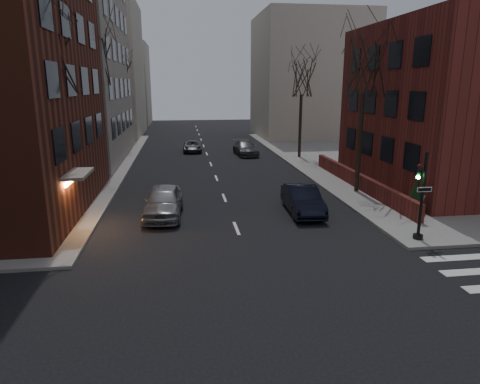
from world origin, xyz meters
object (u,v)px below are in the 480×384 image
at_px(streetlamp_far, 130,110).
at_px(evergreen_shrub, 415,197).
at_px(tree_left_c, 120,75).
at_px(tree_left_b, 94,58).
at_px(tree_left_a, 46,53).
at_px(car_lane_silver, 163,202).
at_px(sandwich_board, 421,204).
at_px(traffic_signal, 420,202).
at_px(tree_right_a, 365,68).
at_px(car_lane_far, 193,146).
at_px(streetlamp_near, 97,127).
at_px(parked_sedan, 303,200).
at_px(tree_right_b, 302,78).
at_px(car_lane_gray, 246,148).

distance_m(streetlamp_far, evergreen_shrub, 34.64).
relative_size(tree_left_c, streetlamp_far, 1.55).
height_order(tree_left_b, tree_left_c, tree_left_b).
xyz_separation_m(tree_left_a, evergreen_shrub, (18.61, -1.42, -7.33)).
xyz_separation_m(car_lane_silver, sandwich_board, (14.03, -1.68, -0.19)).
height_order(traffic_signal, evergreen_shrub, traffic_signal).
xyz_separation_m(tree_right_a, sandwich_board, (1.56, -5.13, -7.38)).
height_order(tree_left_b, evergreen_shrub, tree_left_b).
bearing_deg(tree_right_a, car_lane_far, 117.40).
height_order(car_lane_silver, evergreen_shrub, evergreen_shrub).
height_order(tree_left_a, tree_left_b, tree_left_b).
height_order(streetlamp_near, parked_sedan, streetlamp_near).
bearing_deg(car_lane_far, tree_right_b, -26.62).
relative_size(tree_right_b, car_lane_gray, 1.88).
bearing_deg(tree_right_b, traffic_signal, -92.15).
relative_size(tree_left_c, streetlamp_near, 1.55).
height_order(tree_left_b, streetlamp_near, tree_left_b).
bearing_deg(parked_sedan, traffic_signal, -50.06).
height_order(tree_left_c, car_lane_silver, tree_left_c).
relative_size(tree_right_b, streetlamp_near, 1.46).
distance_m(car_lane_far, sandwich_board, 27.43).
bearing_deg(tree_left_a, evergreen_shrub, -4.37).
distance_m(traffic_signal, tree_left_a, 18.66).
relative_size(tree_left_c, parked_sedan, 2.06).
height_order(tree_right_b, car_lane_silver, tree_right_b).
height_order(streetlamp_far, parked_sedan, streetlamp_far).
bearing_deg(evergreen_shrub, tree_right_b, 92.98).
relative_size(tree_right_a, tree_right_b, 1.06).
distance_m(tree_left_b, streetlamp_far, 16.68).
xyz_separation_m(tree_right_a, parked_sedan, (-4.80, -3.88, -7.25)).
bearing_deg(tree_right_a, streetlamp_far, 125.31).
height_order(tree_left_a, streetlamp_near, tree_left_a).
bearing_deg(tree_right_b, tree_left_c, 155.56).
xyz_separation_m(parked_sedan, car_lane_gray, (-0.11, 20.55, -0.07)).
height_order(tree_right_a, car_lane_far, tree_right_a).
xyz_separation_m(tree_left_b, car_lane_gray, (12.69, 8.67, -8.21)).
bearing_deg(streetlamp_far, tree_left_c, -106.70).
xyz_separation_m(traffic_signal, tree_left_a, (-16.74, 5.01, 6.56)).
bearing_deg(streetlamp_near, tree_left_c, 91.91).
relative_size(tree_right_b, sandwich_board, 9.26).
height_order(tree_right_a, car_lane_gray, tree_right_a).
xyz_separation_m(traffic_signal, sandwich_board, (2.42, 3.88, -1.26)).
height_order(traffic_signal, parked_sedan, traffic_signal).
xyz_separation_m(tree_left_a, tree_right_a, (17.60, 4.00, -0.44)).
bearing_deg(traffic_signal, streetlamp_far, 116.06).
xyz_separation_m(traffic_signal, car_lane_far, (-9.33, 28.66, -1.32)).
bearing_deg(traffic_signal, tree_right_a, 84.53).
bearing_deg(car_lane_far, tree_right_a, -60.18).
xyz_separation_m(traffic_signal, tree_right_a, (0.86, 9.01, 6.12)).
distance_m(traffic_signal, tree_right_a, 10.92).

